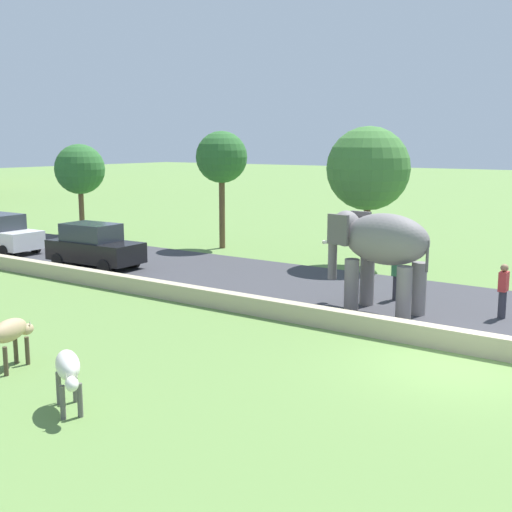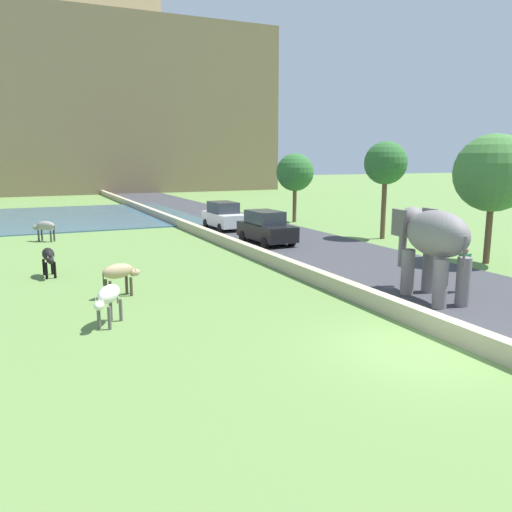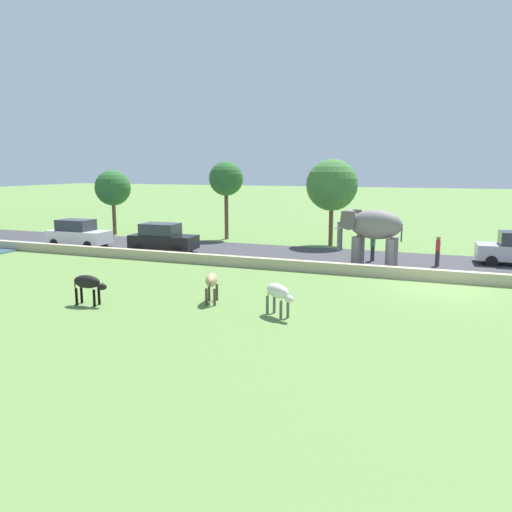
{
  "view_description": "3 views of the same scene",
  "coord_description": "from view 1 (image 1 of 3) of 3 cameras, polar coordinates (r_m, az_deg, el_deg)",
  "views": [
    {
      "loc": [
        -14.23,
        -4.5,
        5.03
      ],
      "look_at": [
        1.32,
        6.37,
        1.73
      ],
      "focal_mm": 46.19,
      "sensor_mm": 36.0,
      "label": 1
    },
    {
      "loc": [
        -8.73,
        -9.29,
        4.65
      ],
      "look_at": [
        -2.06,
        5.18,
        1.61
      ],
      "focal_mm": 36.48,
      "sensor_mm": 36.0,
      "label": 2
    },
    {
      "loc": [
        -22.88,
        -0.23,
        5.15
      ],
      "look_at": [
        -1.69,
        7.82,
        1.16
      ],
      "focal_mm": 35.69,
      "sensor_mm": 36.0,
      "label": 3
    }
  ],
  "objects": [
    {
      "name": "ground_plane",
      "position": [
        15.75,
        16.7,
        -9.18
      ],
      "size": [
        220.0,
        220.0,
        0.0
      ],
      "primitive_type": "plane",
      "color": "#608442"
    },
    {
      "name": "road_surface",
      "position": [
        31.54,
        -16.69,
        0.33
      ],
      "size": [
        7.0,
        120.0,
        0.06
      ],
      "primitive_type": "cube",
      "color": "#38383D",
      "rests_on": "ground"
    },
    {
      "name": "barrier_wall",
      "position": [
        27.69,
        -20.28,
        -0.65
      ],
      "size": [
        0.4,
        110.0,
        0.53
      ],
      "primitive_type": "cube",
      "color": "tan",
      "rests_on": "ground"
    },
    {
      "name": "elephant",
      "position": [
        19.62,
        10.63,
        0.93
      ],
      "size": [
        1.73,
        3.55,
        2.99
      ],
      "color": "slate",
      "rests_on": "ground"
    },
    {
      "name": "person_beside_elephant",
      "position": [
        21.31,
        12.08,
        -1.6
      ],
      "size": [
        0.36,
        0.22,
        1.63
      ],
      "color": "#33333D",
      "rests_on": "ground"
    },
    {
      "name": "person_trailing",
      "position": [
        19.94,
        20.61,
        -2.8
      ],
      "size": [
        0.36,
        0.22,
        1.63
      ],
      "color": "#33333D",
      "rests_on": "ground"
    },
    {
      "name": "car_black",
      "position": [
        27.2,
        -13.83,
        0.85
      ],
      "size": [
        1.93,
        4.07,
        1.8
      ],
      "color": "black",
      "rests_on": "ground"
    },
    {
      "name": "car_white",
      "position": [
        32.14,
        -21.23,
        1.81
      ],
      "size": [
        1.83,
        4.02,
        1.8
      ],
      "color": "white",
      "rests_on": "ground"
    },
    {
      "name": "cow_tan",
      "position": [
        15.72,
        -20.46,
        -6.23
      ],
      "size": [
        1.42,
        0.77,
        1.15
      ],
      "color": "tan",
      "rests_on": "ground"
    },
    {
      "name": "cow_white",
      "position": [
        12.96,
        -15.96,
        -9.39
      ],
      "size": [
        1.05,
        1.34,
        1.15
      ],
      "color": "silver",
      "rests_on": "ground"
    },
    {
      "name": "tree_near",
      "position": [
        26.89,
        9.7,
        7.45
      ],
      "size": [
        3.35,
        3.35,
        5.65
      ],
      "color": "brown",
      "rests_on": "ground"
    },
    {
      "name": "tree_mid",
      "position": [
        36.96,
        -15.02,
        7.24
      ],
      "size": [
        2.68,
        2.68,
        4.92
      ],
      "color": "brown",
      "rests_on": "ground"
    },
    {
      "name": "tree_far",
      "position": [
        31.22,
        -3.0,
        8.47
      ],
      "size": [
        2.43,
        2.43,
        5.53
      ],
      "color": "brown",
      "rests_on": "ground"
    }
  ]
}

